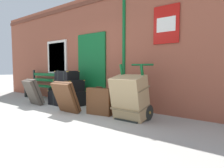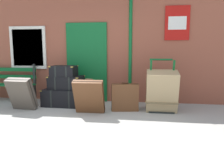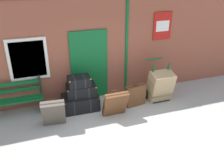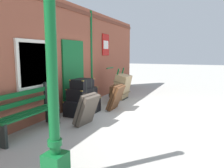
{
  "view_description": "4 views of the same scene",
  "coord_description": "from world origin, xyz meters",
  "px_view_note": "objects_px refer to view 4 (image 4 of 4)",
  "views": [
    {
      "loc": [
        4.04,
        -1.87,
        1.08
      ],
      "look_at": [
        1.28,
        1.59,
        0.73
      ],
      "focal_mm": 32.04,
      "sensor_mm": 36.0,
      "label": 1
    },
    {
      "loc": [
        1.35,
        -3.43,
        1.38
      ],
      "look_at": [
        0.62,
        1.72,
        0.59
      ],
      "focal_mm": 35.65,
      "sensor_mm": 36.0,
      "label": 2
    },
    {
      "loc": [
        -1.72,
        -4.13,
        3.71
      ],
      "look_at": [
        0.32,
        1.79,
        0.67
      ],
      "focal_mm": 39.27,
      "sensor_mm": 36.0,
      "label": 3
    },
    {
      "loc": [
        -5.77,
        -1.3,
        1.7
      ],
      "look_at": [
        1.32,
        1.79,
        0.61
      ],
      "focal_mm": 34.6,
      "sensor_mm": 36.0,
      "label": 4
    }
  ],
  "objects_px": {
    "porters_trolley": "(117,91)",
    "suitcase_slate": "(116,97)",
    "steamer_trunk_base": "(83,106)",
    "suitcase_umber": "(87,109)",
    "platform_bench": "(27,113)",
    "large_brown_trunk": "(122,86)",
    "steamer_trunk_top": "(82,84)",
    "lamp_post": "(53,101)",
    "suitcase_cream": "(114,94)",
    "steamer_trunk_middle": "(82,93)"
  },
  "relations": [
    {
      "from": "porters_trolley",
      "to": "large_brown_trunk",
      "type": "xyz_separation_m",
      "value": [
        0.0,
        -0.18,
        0.21
      ]
    },
    {
      "from": "lamp_post",
      "to": "suitcase_slate",
      "type": "relative_size",
      "value": 3.76
    },
    {
      "from": "suitcase_slate",
      "to": "suitcase_cream",
      "type": "xyz_separation_m",
      "value": [
        0.75,
        0.37,
        -0.07
      ]
    },
    {
      "from": "lamp_post",
      "to": "suitcase_umber",
      "type": "bearing_deg",
      "value": 19.94
    },
    {
      "from": "lamp_post",
      "to": "porters_trolley",
      "type": "height_order",
      "value": "lamp_post"
    },
    {
      "from": "platform_bench",
      "to": "porters_trolley",
      "type": "bearing_deg",
      "value": -5.63
    },
    {
      "from": "platform_bench",
      "to": "steamer_trunk_top",
      "type": "height_order",
      "value": "platform_bench"
    },
    {
      "from": "lamp_post",
      "to": "steamer_trunk_top",
      "type": "bearing_deg",
      "value": 25.04
    },
    {
      "from": "steamer_trunk_base",
      "to": "steamer_trunk_top",
      "type": "xyz_separation_m",
      "value": [
        -0.0,
        0.01,
        0.66
      ]
    },
    {
      "from": "steamer_trunk_top",
      "to": "suitcase_cream",
      "type": "relative_size",
      "value": 0.93
    },
    {
      "from": "porters_trolley",
      "to": "suitcase_slate",
      "type": "xyz_separation_m",
      "value": [
        -1.57,
        -0.58,
        0.11
      ]
    },
    {
      "from": "suitcase_cream",
      "to": "large_brown_trunk",
      "type": "bearing_deg",
      "value": 2.4
    },
    {
      "from": "lamp_post",
      "to": "steamer_trunk_middle",
      "type": "height_order",
      "value": "lamp_post"
    },
    {
      "from": "lamp_post",
      "to": "steamer_trunk_top",
      "type": "distance_m",
      "value": 3.31
    },
    {
      "from": "steamer_trunk_base",
      "to": "large_brown_trunk",
      "type": "height_order",
      "value": "large_brown_trunk"
    },
    {
      "from": "lamp_post",
      "to": "large_brown_trunk",
      "type": "relative_size",
      "value": 3.05
    },
    {
      "from": "steamer_trunk_top",
      "to": "suitcase_umber",
      "type": "bearing_deg",
      "value": -143.16
    },
    {
      "from": "suitcase_umber",
      "to": "steamer_trunk_middle",
      "type": "bearing_deg",
      "value": 36.7
    },
    {
      "from": "porters_trolley",
      "to": "suitcase_cream",
      "type": "distance_m",
      "value": 0.85
    },
    {
      "from": "steamer_trunk_base",
      "to": "steamer_trunk_middle",
      "type": "distance_m",
      "value": 0.37
    },
    {
      "from": "steamer_trunk_top",
      "to": "steamer_trunk_middle",
      "type": "bearing_deg",
      "value": 34.11
    },
    {
      "from": "steamer_trunk_base",
      "to": "steamer_trunk_middle",
      "type": "height_order",
      "value": "steamer_trunk_middle"
    },
    {
      "from": "steamer_trunk_top",
      "to": "platform_bench",
      "type": "bearing_deg",
      "value": 170.36
    },
    {
      "from": "suitcase_umber",
      "to": "platform_bench",
      "type": "bearing_deg",
      "value": 136.82
    },
    {
      "from": "steamer_trunk_top",
      "to": "suitcase_umber",
      "type": "xyz_separation_m",
      "value": [
        -0.81,
        -0.61,
        -0.49
      ]
    },
    {
      "from": "platform_bench",
      "to": "porters_trolley",
      "type": "distance_m",
      "value": 4.18
    },
    {
      "from": "suitcase_cream",
      "to": "steamer_trunk_base",
      "type": "bearing_deg",
      "value": 168.59
    },
    {
      "from": "steamer_trunk_base",
      "to": "suitcase_slate",
      "type": "distance_m",
      "value": 1.07
    },
    {
      "from": "platform_bench",
      "to": "steamer_trunk_base",
      "type": "distance_m",
      "value": 1.82
    },
    {
      "from": "lamp_post",
      "to": "steamer_trunk_top",
      "type": "xyz_separation_m",
      "value": [
        2.99,
        1.4,
        -0.23
      ]
    },
    {
      "from": "suitcase_slate",
      "to": "suitcase_umber",
      "type": "relative_size",
      "value": 1.0
    },
    {
      "from": "porters_trolley",
      "to": "suitcase_cream",
      "type": "height_order",
      "value": "porters_trolley"
    },
    {
      "from": "lamp_post",
      "to": "steamer_trunk_base",
      "type": "xyz_separation_m",
      "value": [
        2.99,
        1.39,
        -0.89
      ]
    },
    {
      "from": "steamer_trunk_base",
      "to": "steamer_trunk_middle",
      "type": "xyz_separation_m",
      "value": [
        0.04,
        0.04,
        0.37
      ]
    },
    {
      "from": "large_brown_trunk",
      "to": "suitcase_slate",
      "type": "distance_m",
      "value": 1.63
    },
    {
      "from": "platform_bench",
      "to": "steamer_trunk_top",
      "type": "bearing_deg",
      "value": -9.64
    },
    {
      "from": "porters_trolley",
      "to": "suitcase_umber",
      "type": "relative_size",
      "value": 1.53
    },
    {
      "from": "large_brown_trunk",
      "to": "steamer_trunk_middle",
      "type": "bearing_deg",
      "value": 172.28
    },
    {
      "from": "porters_trolley",
      "to": "suitcase_slate",
      "type": "relative_size",
      "value": 1.53
    },
    {
      "from": "lamp_post",
      "to": "large_brown_trunk",
      "type": "height_order",
      "value": "lamp_post"
    },
    {
      "from": "steamer_trunk_middle",
      "to": "suitcase_umber",
      "type": "xyz_separation_m",
      "value": [
        -0.85,
        -0.64,
        -0.2
      ]
    },
    {
      "from": "steamer_trunk_base",
      "to": "suitcase_umber",
      "type": "height_order",
      "value": "suitcase_umber"
    },
    {
      "from": "porters_trolley",
      "to": "suitcase_umber",
      "type": "distance_m",
      "value": 3.23
    },
    {
      "from": "large_brown_trunk",
      "to": "steamer_trunk_top",
      "type": "bearing_deg",
      "value": 173.14
    },
    {
      "from": "lamp_post",
      "to": "steamer_trunk_base",
      "type": "bearing_deg",
      "value": 24.93
    },
    {
      "from": "lamp_post",
      "to": "suitcase_umber",
      "type": "relative_size",
      "value": 3.77
    },
    {
      "from": "platform_bench",
      "to": "suitcase_cream",
      "type": "relative_size",
      "value": 2.41
    },
    {
      "from": "large_brown_trunk",
      "to": "suitcase_cream",
      "type": "bearing_deg",
      "value": -177.6
    },
    {
      "from": "steamer_trunk_top",
      "to": "large_brown_trunk",
      "type": "distance_m",
      "value": 2.43
    },
    {
      "from": "lamp_post",
      "to": "platform_bench",
      "type": "xyz_separation_m",
      "value": [
        1.21,
        1.7,
        -0.65
      ]
    }
  ]
}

